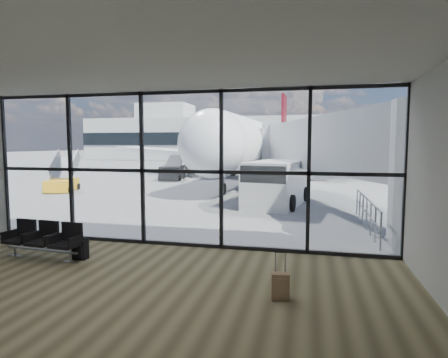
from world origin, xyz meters
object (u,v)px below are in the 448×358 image
at_px(belt_loader, 172,172).
at_px(mobile_stairs, 62,183).
at_px(suitcase, 280,286).
at_px(airliner, 264,145).
at_px(service_van, 276,183).
at_px(seating_row, 45,238).
at_px(backpack, 80,249).

bearing_deg(belt_loader, mobile_stairs, -124.91).
height_order(suitcase, airliner, airliner).
xyz_separation_m(service_van, belt_loader, (-9.66, 11.30, -0.43)).
xyz_separation_m(suitcase, belt_loader, (-10.72, 22.61, 0.40)).
relative_size(seating_row, backpack, 4.00).
height_order(service_van, mobile_stairs, service_van).
xyz_separation_m(airliner, belt_loader, (-6.97, -6.06, -2.26)).
distance_m(suitcase, service_van, 11.39).
bearing_deg(service_van, seating_row, -107.52).
bearing_deg(airliner, seating_row, -92.44).
distance_m(backpack, suitcase, 5.43).
bearing_deg(airliner, mobile_stairs, -123.82).
bearing_deg(backpack, airliner, 89.99).
bearing_deg(suitcase, backpack, 157.03).
bearing_deg(suitcase, seating_row, 160.03).
height_order(seating_row, service_van, service_van).
height_order(service_van, belt_loader, service_van).
height_order(airliner, service_van, airliner).
height_order(suitcase, belt_loader, belt_loader).
distance_m(seating_row, service_van, 11.25).
distance_m(belt_loader, mobile_stairs, 9.74).
bearing_deg(belt_loader, airliner, 30.85).
bearing_deg(seating_row, service_van, 67.19).
bearing_deg(airliner, backpack, -90.42).
height_order(seating_row, belt_loader, belt_loader).
height_order(backpack, belt_loader, belt_loader).
xyz_separation_m(backpack, suitcase, (5.25, -1.41, 0.02)).
relative_size(suitcase, service_van, 0.18).
relative_size(seating_row, suitcase, 2.36).
height_order(seating_row, airliner, airliner).
relative_size(backpack, suitcase, 0.59).
distance_m(seating_row, suitcase, 6.37).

